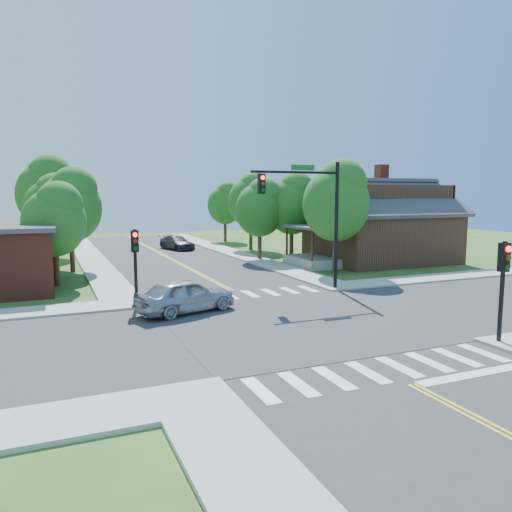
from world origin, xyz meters
name	(u,v)px	position (x,y,z in m)	size (l,w,h in m)	color
ground	(293,323)	(0.00, 0.00, 0.00)	(100.00, 100.00, 0.00)	#2E4E18
road_ns	(293,323)	(0.00, 0.00, 0.02)	(10.00, 90.00, 0.04)	#2D2D30
road_ew	(293,323)	(0.00, 0.00, 0.03)	(90.00, 10.00, 0.04)	#2D2D30
intersection_patch	(293,323)	(0.00, 0.00, 0.00)	(10.20, 10.20, 0.06)	#2D2D30
sidewalk_ne	(374,258)	(15.82, 15.82, 0.07)	(40.00, 40.00, 0.14)	#9E9B93
crosswalk_north	(240,295)	(0.00, 6.20, 0.05)	(8.85, 2.00, 0.01)	white
crosswalk_south	(383,369)	(0.00, -6.20, 0.05)	(8.85, 2.00, 0.01)	white
centerline	(293,322)	(0.00, 0.00, 0.05)	(0.30, 90.00, 0.01)	yellow
stop_bar	(479,374)	(2.50, -7.60, 0.00)	(4.60, 0.45, 0.09)	white
signal_mast_ne	(310,205)	(3.91, 5.59, 4.85)	(5.30, 0.42, 7.20)	black
signal_pole_se	(504,273)	(5.60, -5.62, 2.66)	(0.34, 0.42, 3.80)	black
signal_pole_nw	(135,253)	(-5.60, 5.58, 2.66)	(0.34, 0.42, 3.80)	black
house_ne	(380,220)	(15.11, 14.23, 3.33)	(13.05, 8.80, 7.11)	#341D12
tree_e_a	(338,199)	(8.72, 10.45, 5.08)	(4.57, 4.34, 7.76)	#382314
tree_e_b	(293,202)	(9.35, 18.23, 4.73)	(4.25, 4.03, 7.22)	#382314
tree_e_c	(252,199)	(8.91, 25.99, 4.92)	(4.42, 4.20, 7.51)	#382314
tree_e_d	(226,202)	(9.40, 34.77, 4.42)	(3.97, 3.77, 6.75)	#382314
tree_w_a	(56,218)	(-8.91, 12.99, 4.05)	(3.64, 3.46, 6.19)	#382314
tree_w_b	(54,206)	(-8.84, 20.19, 4.53)	(4.07, 3.87, 6.92)	#382314
tree_w_c	(48,190)	(-9.08, 28.10, 5.73)	(5.14, 4.88, 8.74)	#382314
tree_w_d	(47,200)	(-9.16, 37.20, 4.72)	(4.24, 4.03, 7.21)	#382314
tree_house	(261,206)	(6.71, 18.77, 4.41)	(3.96, 3.76, 6.74)	#382314
tree_bldg	(71,203)	(-7.76, 18.34, 4.79)	(4.30, 4.08, 7.31)	#382314
car_silver	(185,296)	(-3.73, 3.50, 0.80)	(5.05, 3.16, 1.60)	#A6A9AD
car_dgrey	(177,243)	(2.16, 28.63, 0.66)	(3.05, 4.88, 1.32)	#303235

